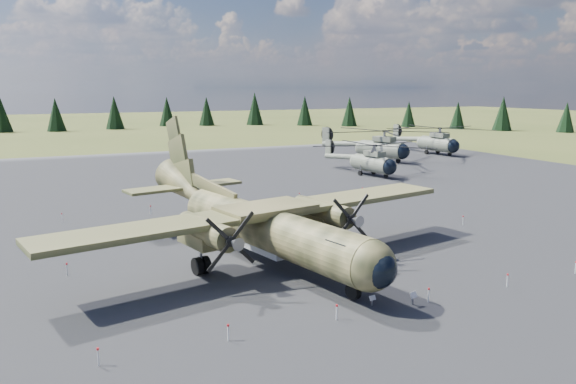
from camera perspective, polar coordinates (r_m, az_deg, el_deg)
name	(u,v)px	position (r m, az deg, el deg)	size (l,w,h in m)	color
ground	(296,246)	(43.53, 0.80, -5.55)	(500.00, 500.00, 0.00)	brown
apron	(250,219)	(52.45, -3.88, -2.78)	(120.00, 120.00, 0.04)	#525357
transport_plane	(257,219)	(39.76, -3.15, -2.73)	(31.11, 27.93, 10.27)	#32361D
helicopter_near	(372,154)	(78.53, 8.56, 3.88)	(19.59, 21.44, 4.38)	gray
helicopter_mid	(381,139)	(94.29, 9.47, 5.31)	(26.60, 26.60, 5.22)	gray
helicopter_far	(437,135)	(106.32, 14.94, 5.59)	(21.25, 23.97, 4.99)	gray
info_placard_left	(372,299)	(32.36, 8.57, -10.70)	(0.41, 0.21, 0.61)	gray
info_placard_right	(413,296)	(32.88, 12.62, -10.29)	(0.53, 0.34, 0.77)	gray
barrier_fence	(291,241)	(43.14, 0.29, -5.00)	(33.12, 29.62, 0.85)	white
treeline	(322,183)	(43.62, 3.43, 0.96)	(293.44, 295.37, 10.94)	black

